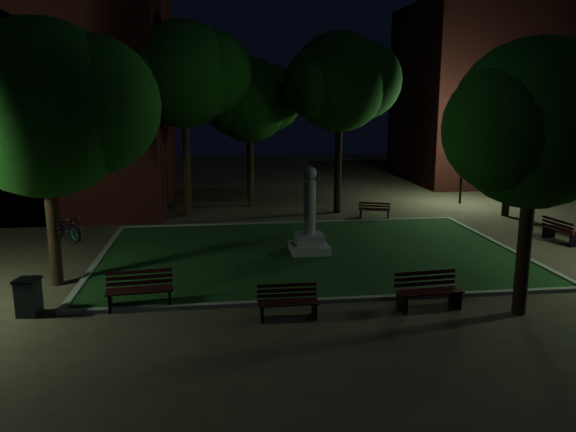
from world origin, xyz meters
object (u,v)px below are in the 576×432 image
object	(u,v)px
monument	(309,229)
bench_right_side	(561,231)
bench_far_side	(374,210)
bicycle	(67,228)
bench_near_left	(288,303)
bench_west_near	(140,290)
trash_bin	(28,297)
bench_near_right	(428,292)

from	to	relation	value
monument	bench_right_side	distance (m)	10.38
monument	bench_right_side	xyz separation A→B (m)	(10.35, 0.45, -0.51)
bench_right_side	bench_far_side	xyz separation A→B (m)	(-6.19, 5.47, -0.06)
bicycle	bench_far_side	bearing A→B (deg)	-36.32
bench_near_left	bench_west_near	distance (m)	4.18
bench_far_side	trash_bin	distance (m)	16.68
bench_near_right	monument	bearing A→B (deg)	106.72
bench_near_left	bench_right_side	world-z (taller)	bench_right_side
bench_west_near	trash_bin	size ratio (longest dim) A/B	1.84
monument	bench_west_near	size ratio (longest dim) A/B	1.71
bench_near_left	bench_near_right	world-z (taller)	bench_near_right
bicycle	trash_bin	bearing A→B (deg)	-129.10
monument	bench_far_side	size ratio (longest dim) A/B	2.02
monument	bench_right_side	bearing A→B (deg)	2.47
monument	bench_west_near	bearing A→B (deg)	-139.35
bench_far_side	trash_bin	world-z (taller)	trash_bin
bench_near_left	bench_near_right	xyz separation A→B (m)	(3.93, 0.22, 0.06)
bench_west_near	bench_far_side	world-z (taller)	bench_west_near
bench_west_near	bench_far_side	xyz separation A→B (m)	(9.71, 10.67, -0.08)
monument	bicycle	xyz separation A→B (m)	(-9.52, 3.44, -0.47)
bench_west_near	bench_right_side	world-z (taller)	bench_west_near
bench_near_right	bench_right_side	world-z (taller)	bench_near_right
monument	trash_bin	xyz separation A→B (m)	(-8.41, -5.04, -0.44)
bench_near_right	bench_near_left	bearing A→B (deg)	177.94
bench_far_side	bench_near_left	bearing A→B (deg)	85.51
bench_far_side	bench_right_side	bearing A→B (deg)	159.65
bench_near_left	trash_bin	size ratio (longest dim) A/B	1.57
bench_far_side	trash_bin	bearing A→B (deg)	62.18
bench_near_right	bench_far_side	size ratio (longest dim) A/B	1.18
bench_west_near	bicycle	size ratio (longest dim) A/B	1.02
bench_near_right	bicycle	world-z (taller)	bench_near_right
bicycle	bench_right_side	bearing A→B (deg)	-55.12
bench_near_right	bench_right_side	xyz separation A→B (m)	(8.00, 6.30, -0.02)
bench_near_left	bench_near_right	bearing A→B (deg)	2.95
bench_right_side	trash_bin	size ratio (longest dim) A/B	1.78
bench_near_left	monument	bearing A→B (deg)	75.27
bench_near_right	trash_bin	world-z (taller)	trash_bin
bench_near_right	bicycle	distance (m)	15.07
bench_near_left	bicycle	distance (m)	12.39
bench_right_side	bench_west_near	bearing A→B (deg)	100.41
monument	bench_near_left	xyz separation A→B (m)	(-1.57, -6.07, -0.54)
bench_west_near	trash_bin	bearing A→B (deg)	179.57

